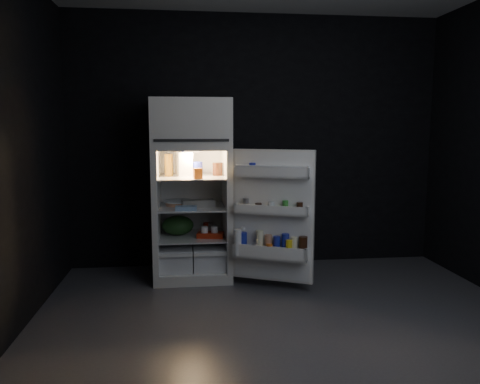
{
  "coord_description": "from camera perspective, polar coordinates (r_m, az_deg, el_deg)",
  "views": [
    {
      "loc": [
        -0.77,
        -3.35,
        1.51
      ],
      "look_at": [
        -0.26,
        1.0,
        0.9
      ],
      "focal_mm": 35.0,
      "sensor_mm": 36.0,
      "label": 1
    }
  ],
  "objects": [
    {
      "name": "jam_jar",
      "position": [
        4.71,
        -2.74,
        2.8
      ],
      "size": [
        0.13,
        0.13,
        0.13
      ],
      "primitive_type": "cylinder",
      "rotation": [
        0.0,
        0.0,
        -0.32
      ],
      "color": "black",
      "rests_on": "refrigerator"
    },
    {
      "name": "milk_jug",
      "position": [
        4.68,
        -6.83,
        3.41
      ],
      "size": [
        0.17,
        0.17,
        0.24
      ],
      "primitive_type": "cube",
      "rotation": [
        0.0,
        0.0,
        0.27
      ],
      "color": "white",
      "rests_on": "refrigerator"
    },
    {
      "name": "pie",
      "position": [
        4.75,
        -7.45,
        -1.39
      ],
      "size": [
        0.35,
        0.35,
        0.04
      ],
      "primitive_type": "cylinder",
      "rotation": [
        0.0,
        0.0,
        -0.4
      ],
      "color": "tan",
      "rests_on": "refrigerator"
    },
    {
      "name": "wrapped_pkg",
      "position": [
        4.81,
        -4.0,
        -1.18
      ],
      "size": [
        0.12,
        0.11,
        0.05
      ],
      "primitive_type": "cube",
      "rotation": [
        0.0,
        0.0,
        -0.21
      ],
      "color": "#ECEAC1",
      "rests_on": "refrigerator"
    },
    {
      "name": "small_can_silver",
      "position": [
        4.92,
        -3.61,
        -4.29
      ],
      "size": [
        0.08,
        0.08,
        0.09
      ],
      "primitive_type": "cylinder",
      "rotation": [
        0.0,
        0.0,
        0.33
      ],
      "color": "#B8B8BC",
      "rests_on": "refrigerator"
    },
    {
      "name": "yogurt_tray",
      "position": [
        4.66,
        -3.62,
        -5.24
      ],
      "size": [
        0.28,
        0.19,
        0.05
      ],
      "primitive_type": "cube",
      "rotation": [
        0.0,
        0.0,
        -0.21
      ],
      "color": "#AF260F",
      "rests_on": "refrigerator"
    },
    {
      "name": "small_carton",
      "position": [
        4.43,
        -5.16,
        2.26
      ],
      "size": [
        0.09,
        0.07,
        0.1
      ],
      "primitive_type": "cube",
      "rotation": [
        0.0,
        0.0,
        0.23
      ],
      "color": "orange",
      "rests_on": "refrigerator"
    },
    {
      "name": "fridge_door",
      "position": [
        4.29,
        3.93,
        -3.32
      ],
      "size": [
        0.73,
        0.47,
        1.22
      ],
      "color": "white",
      "rests_on": "ground"
    },
    {
      "name": "wall_front",
      "position": [
        1.83,
        18.18,
        2.59
      ],
      "size": [
        4.0,
        0.0,
        2.7
      ],
      "primitive_type": "cube",
      "color": "black",
      "rests_on": "ground"
    },
    {
      "name": "flat_package",
      "position": [
        4.46,
        -6.59,
        -1.98
      ],
      "size": [
        0.21,
        0.11,
        0.04
      ],
      "primitive_type": "cube",
      "rotation": [
        0.0,
        0.0,
        -0.06
      ],
      "color": "#80A1C6",
      "rests_on": "refrigerator"
    },
    {
      "name": "wall_left",
      "position": [
        3.58,
        -26.93,
        4.52
      ],
      "size": [
        0.0,
        3.4,
        2.7
      ],
      "primitive_type": "cube",
      "color": "black",
      "rests_on": "ground"
    },
    {
      "name": "wall_back",
      "position": [
        5.11,
        1.94,
        6.12
      ],
      "size": [
        4.0,
        0.0,
        2.7
      ],
      "primitive_type": "cube",
      "color": "black",
      "rests_on": "ground"
    },
    {
      "name": "small_can_red",
      "position": [
        4.93,
        -4.07,
        -4.26
      ],
      "size": [
        0.09,
        0.09,
        0.09
      ],
      "primitive_type": "cylinder",
      "rotation": [
        0.0,
        0.0,
        0.25
      ],
      "color": "#AF260F",
      "rests_on": "refrigerator"
    },
    {
      "name": "mayo_jar",
      "position": [
        4.7,
        -5.23,
        2.84
      ],
      "size": [
        0.14,
        0.14,
        0.14
      ],
      "primitive_type": "cylinder",
      "rotation": [
        0.0,
        0.0,
        0.43
      ],
      "color": "#1C279D",
      "rests_on": "refrigerator"
    },
    {
      "name": "refrigerator",
      "position": [
        4.71,
        -5.91,
        1.11
      ],
      "size": [
        0.76,
        0.71,
        1.78
      ],
      "color": "white",
      "rests_on": "ground"
    },
    {
      "name": "egg_carton",
      "position": [
        4.64,
        -5.09,
        -1.4
      ],
      "size": [
        0.33,
        0.17,
        0.07
      ],
      "primitive_type": "cube",
      "rotation": [
        0.0,
        0.0,
        0.14
      ],
      "color": "gray",
      "rests_on": "refrigerator"
    },
    {
      "name": "amber_bottle",
      "position": [
        4.7,
        -8.68,
        3.26
      ],
      "size": [
        0.1,
        0.1,
        0.22
      ],
      "primitive_type": "cylinder",
      "rotation": [
        0.0,
        0.0,
        0.24
      ],
      "color": "#B2791C",
      "rests_on": "refrigerator"
    },
    {
      "name": "produce_bag",
      "position": [
        4.78,
        -7.59,
        -4.05
      ],
      "size": [
        0.36,
        0.32,
        0.2
      ],
      "primitive_type": "ellipsoid",
      "rotation": [
        0.0,
        0.0,
        0.19
      ],
      "color": "#193815",
      "rests_on": "refrigerator"
    },
    {
      "name": "floor",
      "position": [
        3.76,
        5.9,
        -15.81
      ],
      "size": [
        4.0,
        3.4,
        0.0
      ],
      "primitive_type": "cube",
      "color": "#4B4B50",
      "rests_on": "ground"
    }
  ]
}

